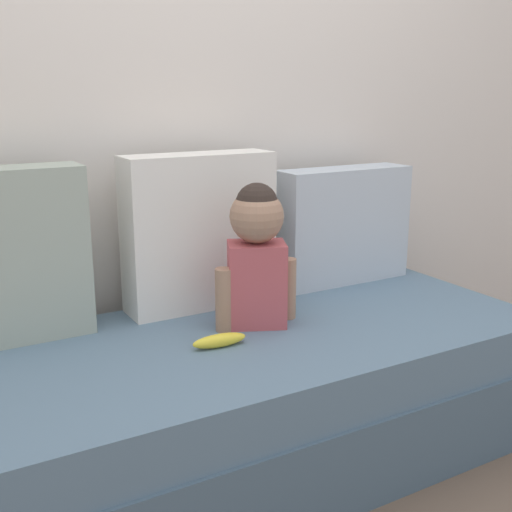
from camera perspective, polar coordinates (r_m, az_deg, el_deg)
name	(u,v)px	position (r m, az deg, el deg)	size (l,w,h in m)	color
ground_plane	(246,457)	(2.22, -0.92, -17.54)	(12.00, 12.00, 0.00)	brown
back_wall	(169,79)	(2.38, -7.80, 15.43)	(5.21, 0.10, 2.44)	silver
couch	(246,398)	(2.11, -0.94, -12.60)	(2.01, 0.85, 0.44)	#495F70
throw_pillow_left	(11,256)	(2.05, -21.08, 0.03)	(0.45, 0.16, 0.53)	#99A393
throw_pillow_center	(200,232)	(2.22, -5.07, 2.19)	(0.53, 0.16, 0.54)	silver
throw_pillow_right	(343,225)	(2.55, 7.77, 2.74)	(0.55, 0.16, 0.45)	#B2BCC6
toddler	(257,251)	(2.03, 0.07, 0.48)	(0.30, 0.20, 0.47)	#B24C51
banana	(219,340)	(1.92, -3.29, -7.55)	(0.17, 0.04, 0.04)	yellow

